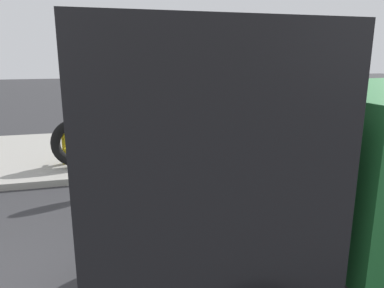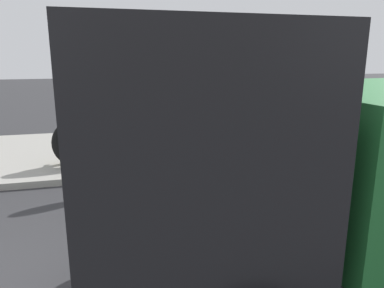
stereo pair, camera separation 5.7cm
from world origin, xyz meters
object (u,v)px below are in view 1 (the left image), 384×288
(fire_hydrant, at_px, (66,147))
(loose_tire, at_px, (75,142))
(dump_truck_green, at_px, (371,155))
(stop_sign, at_px, (170,99))

(fire_hydrant, relative_size, loose_tire, 0.71)
(loose_tire, height_order, dump_truck_green, dump_truck_green)
(loose_tire, distance_m, dump_truck_green, 6.55)
(fire_hydrant, height_order, loose_tire, loose_tire)
(dump_truck_green, bearing_deg, stop_sign, 107.16)
(stop_sign, bearing_deg, fire_hydrant, 158.42)
(loose_tire, relative_size, stop_sign, 0.49)
(loose_tire, xyz_separation_m, dump_truck_green, (3.60, -5.40, 0.89))
(dump_truck_green, bearing_deg, fire_hydrant, 124.21)
(loose_tire, bearing_deg, dump_truck_green, -56.32)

